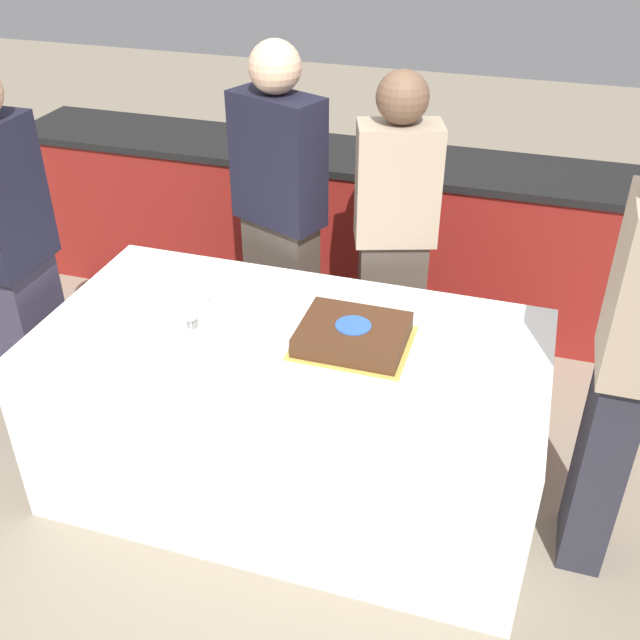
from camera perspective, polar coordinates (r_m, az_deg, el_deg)
ground_plane at (r=3.36m, az=-2.02°, el=-12.14°), size 14.00×14.00×0.00m
back_counter at (r=4.35m, az=4.69°, el=6.59°), size 4.40×0.58×0.92m
dining_table at (r=3.10m, az=-2.15°, el=-7.14°), size 1.95×1.02×0.76m
cake at (r=2.81m, az=2.53°, el=-1.13°), size 0.43×0.37×0.08m
plate_stack at (r=3.07m, az=-10.58°, el=1.35°), size 0.23×0.23×0.07m
wine_glass at (r=2.85m, az=-9.94°, el=0.73°), size 0.06×0.06×0.17m
side_plate_near_cake at (r=3.09m, az=4.39°, el=1.42°), size 0.19×0.19×0.00m
side_plate_right_edge at (r=2.79m, az=10.39°, el=-2.99°), size 0.19×0.19×0.00m
person_cutting_cake at (r=3.38m, az=5.65°, el=5.84°), size 0.40×0.30×1.61m
person_seated_left at (r=3.35m, az=-22.12°, el=4.03°), size 0.21×0.35×1.70m
person_seated_right at (r=2.71m, az=22.32°, el=-3.20°), size 0.20×0.33×1.69m
person_standing_back at (r=3.50m, az=-3.08°, el=7.56°), size 0.46×0.34×1.69m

